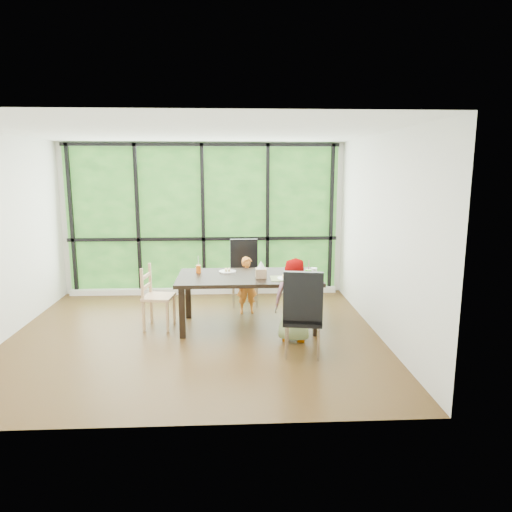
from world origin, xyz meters
name	(u,v)px	position (x,y,z in m)	size (l,w,h in m)	color
ground	(195,335)	(0.00, 0.00, 0.00)	(5.00, 5.00, 0.00)	black
back_wall	(203,219)	(0.00, 2.25, 1.35)	(5.00, 5.00, 0.00)	silver
foliage_backdrop	(203,219)	(0.00, 2.23, 1.35)	(4.80, 0.02, 2.65)	#1F451B
window_mullions	(203,219)	(0.00, 2.19, 1.35)	(4.80, 0.06, 2.65)	black
window_sill	(205,291)	(0.00, 2.15, 0.05)	(4.80, 0.12, 0.10)	silver
dining_table	(249,301)	(0.75, 0.34, 0.38)	(2.00, 1.05, 0.75)	black
chair_window_leather	(245,273)	(0.71, 1.41, 0.54)	(0.46, 0.46, 1.08)	black
chair_interior_leather	(303,312)	(1.37, -0.71, 0.54)	(0.46, 0.46, 1.08)	black
chair_end_beech	(159,297)	(-0.53, 0.36, 0.45)	(0.42, 0.40, 0.90)	tan
child_toddler	(247,285)	(0.75, 0.98, 0.45)	(0.33, 0.21, 0.90)	orange
child_older	(295,300)	(1.34, -0.25, 0.55)	(0.54, 0.35, 1.10)	gray
placemat	(287,278)	(1.26, 0.14, 0.75)	(0.44, 0.32, 0.01)	tan
plate_far	(228,271)	(0.44, 0.59, 0.76)	(0.25, 0.25, 0.02)	white
plate_near	(287,278)	(1.26, 0.11, 0.76)	(0.27, 0.27, 0.02)	white
orange_cup	(198,269)	(0.02, 0.55, 0.81)	(0.07, 0.07, 0.11)	#E35D10
green_cup	(308,275)	(1.55, 0.07, 0.82)	(0.09, 0.09, 0.14)	#57CF20
white_mug	(314,271)	(1.69, 0.39, 0.79)	(0.09, 0.09, 0.09)	white
tissue_box	(261,273)	(0.91, 0.21, 0.81)	(0.15, 0.15, 0.13)	tan
crepe_rolls_far	(227,270)	(0.44, 0.59, 0.78)	(0.10, 0.12, 0.04)	tan
crepe_rolls_near	(287,277)	(1.26, 0.11, 0.79)	(0.15, 0.12, 0.04)	tan
straw_white	(198,262)	(0.02, 0.55, 0.90)	(0.01, 0.01, 0.20)	white
straw_pink	(309,267)	(1.55, 0.07, 0.93)	(0.01, 0.01, 0.20)	pink
tissue	(261,265)	(0.91, 0.21, 0.93)	(0.12, 0.12, 0.11)	white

